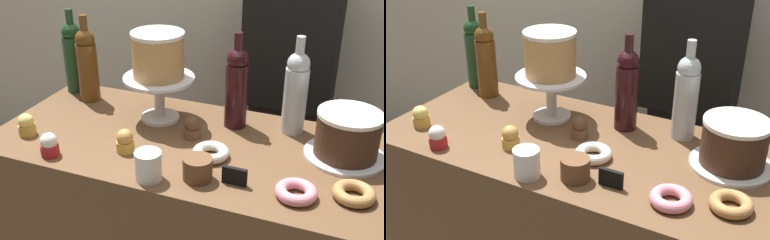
% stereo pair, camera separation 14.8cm
% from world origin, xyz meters
% --- Properties ---
extents(cake_stand_pedestal, '(0.24, 0.24, 0.16)m').
position_xyz_m(cake_stand_pedestal, '(-0.17, 0.12, 1.04)').
color(cake_stand_pedestal, silver).
rests_on(cake_stand_pedestal, display_counter).
extents(white_layer_cake, '(0.18, 0.18, 0.15)m').
position_xyz_m(white_layer_cake, '(-0.17, 0.12, 1.16)').
color(white_layer_cake, tan).
rests_on(white_layer_cake, cake_stand_pedestal).
extents(silver_serving_platter, '(0.24, 0.24, 0.01)m').
position_xyz_m(silver_serving_platter, '(0.46, 0.09, 0.93)').
color(silver_serving_platter, white).
rests_on(silver_serving_platter, display_counter).
extents(chocolate_round_cake, '(0.19, 0.19, 0.14)m').
position_xyz_m(chocolate_round_cake, '(0.46, 0.09, 1.01)').
color(chocolate_round_cake, '#3D2619').
rests_on(chocolate_round_cake, silver_serving_platter).
extents(wine_bottle_clear, '(0.08, 0.08, 0.33)m').
position_xyz_m(wine_bottle_clear, '(0.28, 0.20, 1.07)').
color(wine_bottle_clear, '#B2BCC1').
rests_on(wine_bottle_clear, display_counter).
extents(wine_bottle_dark_red, '(0.08, 0.08, 0.33)m').
position_xyz_m(wine_bottle_dark_red, '(0.09, 0.17, 1.07)').
color(wine_bottle_dark_red, black).
rests_on(wine_bottle_dark_red, display_counter).
extents(wine_bottle_amber, '(0.08, 0.08, 0.33)m').
position_xyz_m(wine_bottle_amber, '(-0.48, 0.17, 1.07)').
color(wine_bottle_amber, '#5B3814').
rests_on(wine_bottle_amber, display_counter).
extents(wine_bottle_green, '(0.08, 0.08, 0.33)m').
position_xyz_m(wine_bottle_green, '(-0.58, 0.23, 1.07)').
color(wine_bottle_green, '#193D1E').
rests_on(wine_bottle_green, display_counter).
extents(cupcake_caramel, '(0.06, 0.06, 0.07)m').
position_xyz_m(cupcake_caramel, '(-0.17, -0.13, 0.96)').
color(cupcake_caramel, gold).
rests_on(cupcake_caramel, display_counter).
extents(cupcake_chocolate, '(0.06, 0.06, 0.07)m').
position_xyz_m(cupcake_chocolate, '(-0.01, 0.03, 0.96)').
color(cupcake_chocolate, brown).
rests_on(cupcake_chocolate, display_counter).
extents(cupcake_vanilla, '(0.06, 0.06, 0.07)m').
position_xyz_m(cupcake_vanilla, '(-0.37, -0.23, 0.96)').
color(cupcake_vanilla, red).
rests_on(cupcake_vanilla, display_counter).
extents(cupcake_lemon, '(0.06, 0.06, 0.07)m').
position_xyz_m(cupcake_lemon, '(-0.52, -0.15, 0.96)').
color(cupcake_lemon, gold).
rests_on(cupcake_lemon, display_counter).
extents(donut_sugar, '(0.11, 0.11, 0.03)m').
position_xyz_m(donut_sugar, '(0.09, -0.06, 0.94)').
color(donut_sugar, silver).
rests_on(donut_sugar, display_counter).
extents(donut_pink, '(0.11, 0.11, 0.03)m').
position_xyz_m(donut_pink, '(0.36, -0.17, 0.94)').
color(donut_pink, pink).
rests_on(donut_pink, display_counter).
extents(donut_maple, '(0.11, 0.11, 0.03)m').
position_xyz_m(donut_maple, '(0.51, -0.12, 0.94)').
color(donut_maple, '#B27F47').
rests_on(donut_maple, display_counter).
extents(cookie_stack, '(0.08, 0.08, 0.07)m').
position_xyz_m(cookie_stack, '(0.09, -0.19, 0.96)').
color(cookie_stack, brown).
rests_on(cookie_stack, display_counter).
extents(price_sign_chalkboard, '(0.07, 0.01, 0.05)m').
position_xyz_m(price_sign_chalkboard, '(0.20, -0.17, 0.95)').
color(price_sign_chalkboard, black).
rests_on(price_sign_chalkboard, display_counter).
extents(coffee_cup_ceramic, '(0.08, 0.08, 0.09)m').
position_xyz_m(coffee_cup_ceramic, '(-0.04, -0.24, 0.97)').
color(coffee_cup_ceramic, white).
rests_on(coffee_cup_ceramic, display_counter).
extents(barista_figure, '(0.36, 0.22, 1.60)m').
position_xyz_m(barista_figure, '(0.18, 0.61, 0.84)').
color(barista_figure, black).
rests_on(barista_figure, ground_plane).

